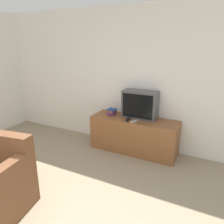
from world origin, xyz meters
name	(u,v)px	position (x,y,z in m)	size (l,w,h in m)	color
wall_back	(136,80)	(0.00, 3.03, 1.30)	(9.00, 0.06, 2.60)	white
tv_stand	(134,135)	(0.11, 2.73, 0.32)	(1.59, 0.50, 0.64)	brown
television	(140,104)	(0.17, 2.83, 0.89)	(0.63, 0.29, 0.50)	#4C4C51
book_stack	(112,111)	(-0.37, 2.77, 0.70)	(0.15, 0.20, 0.11)	#7A3884
remote_on_stand	(128,120)	(0.04, 2.60, 0.65)	(0.07, 0.16, 0.02)	black
remote_secondary	(134,121)	(0.18, 2.57, 0.65)	(0.10, 0.16, 0.02)	#B7B7B7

